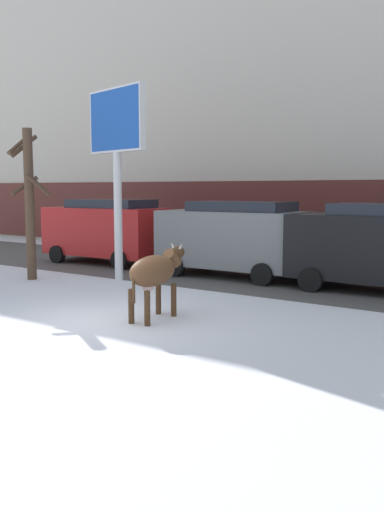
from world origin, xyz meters
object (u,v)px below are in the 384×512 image
car_grey_van (233,237)px  pedestrian_near_billboard (156,234)px  billboard (116,132)px  car_black_van (381,245)px  bare_tree_left_lot (29,199)px  cow_brown (155,272)px  car_red_van (106,229)px

car_grey_van → pedestrian_near_billboard: car_grey_van is taller
billboard → car_grey_van: billboard is taller
car_black_van → pedestrian_near_billboard: 10.39m
pedestrian_near_billboard → bare_tree_left_lot: bearing=-83.9°
cow_brown → car_red_van: size_ratio=0.41×
cow_brown → car_grey_van: bearing=104.9°
car_red_van → car_black_van: size_ratio=1.00×
billboard → car_red_van: bearing=139.1°
car_black_van → bare_tree_left_lot: 10.00m
pedestrian_near_billboard → bare_tree_left_lot: bare_tree_left_lot is taller
bare_tree_left_lot → billboard: bearing=31.2°
cow_brown → billboard: bearing=140.8°
cow_brown → car_red_van: car_red_van is taller
billboard → car_red_van: billboard is taller
billboard → bare_tree_left_lot: billboard is taller
cow_brown → bare_tree_left_lot: 6.65m
bare_tree_left_lot → car_red_van: bearing=99.9°
pedestrian_near_billboard → bare_tree_left_lot: (0.74, -6.92, 1.51)m
car_grey_van → bare_tree_left_lot: size_ratio=1.05×
car_red_van → car_grey_van: bearing=-0.6°
billboard → pedestrian_near_billboard: 7.19m
car_black_van → bare_tree_left_lot: bearing=-157.3°
car_grey_van → pedestrian_near_billboard: bearing=150.7°
car_red_van → bare_tree_left_lot: bearing=-80.1°
cow_brown → car_grey_van: (-1.53, 5.73, 0.25)m
car_red_van → bare_tree_left_lot: 4.14m
billboard → car_black_van: billboard is taller
car_black_van → car_grey_van: bearing=179.7°
cow_brown → car_red_van: 9.02m
car_red_van → pedestrian_near_billboard: bearing=91.1°
billboard → car_black_van: bearing=19.6°
billboard → bare_tree_left_lot: size_ratio=1.25×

